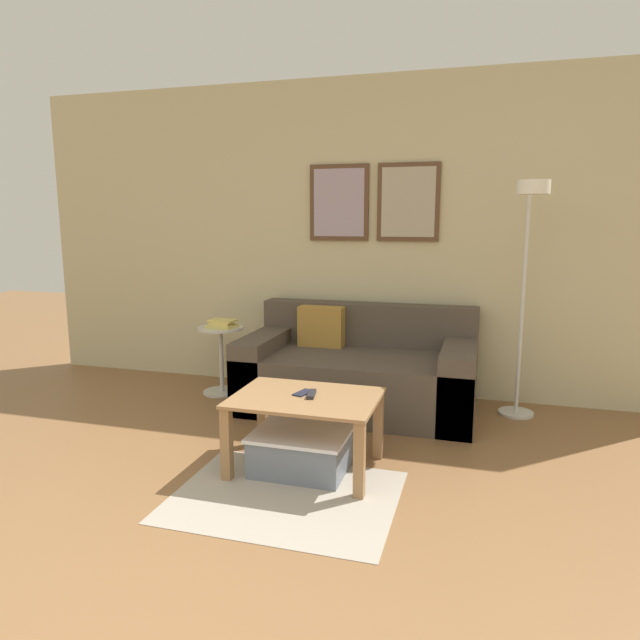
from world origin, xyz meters
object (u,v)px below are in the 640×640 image
at_px(storage_bin, 301,451).
at_px(coffee_table, 306,410).
at_px(side_table, 221,353).
at_px(book_stack, 222,324).
at_px(couch, 358,372).
at_px(floor_lamp, 527,259).
at_px(remote_control, 312,394).
at_px(cell_phone, 303,393).

bearing_deg(storage_bin, coffee_table, 70.14).
xyz_separation_m(side_table, book_stack, (0.02, -0.02, 0.25)).
bearing_deg(side_table, couch, -1.76).
xyz_separation_m(floor_lamp, remote_control, (-1.19, -1.11, -0.72)).
distance_m(couch, book_stack, 1.19).
relative_size(storage_bin, cell_phone, 3.93).
height_order(storage_bin, book_stack, book_stack).
xyz_separation_m(couch, storage_bin, (-0.07, -1.20, -0.16)).
bearing_deg(coffee_table, floor_lamp, 42.62).
xyz_separation_m(remote_control, cell_phone, (-0.06, 0.03, -0.01)).
xyz_separation_m(side_table, cell_phone, (1.09, -1.15, 0.10)).
height_order(storage_bin, side_table, side_table).
xyz_separation_m(coffee_table, floor_lamp, (1.22, 1.13, 0.82)).
relative_size(couch, book_stack, 7.31).
relative_size(floor_lamp, book_stack, 7.10).
height_order(book_stack, cell_phone, book_stack).
distance_m(book_stack, cell_phone, 1.56).
distance_m(coffee_table, storage_bin, 0.24).
relative_size(storage_bin, remote_control, 3.66).
height_order(coffee_table, storage_bin, coffee_table).
relative_size(coffee_table, cell_phone, 5.93).
bearing_deg(storage_bin, couch, 86.63).
bearing_deg(storage_bin, cell_phone, 98.16).
height_order(floor_lamp, book_stack, floor_lamp).
bearing_deg(side_table, storage_bin, -48.38).
xyz_separation_m(storage_bin, floor_lamp, (1.24, 1.17, 1.05)).
distance_m(couch, cell_phone, 1.13).
height_order(couch, cell_phone, couch).
bearing_deg(side_table, book_stack, -36.90).
height_order(couch, coffee_table, couch).
height_order(coffee_table, side_table, side_table).
bearing_deg(remote_control, cell_phone, 143.58).
relative_size(couch, floor_lamp, 1.03).
distance_m(side_table, book_stack, 0.26).
bearing_deg(couch, cell_phone, -94.34).
distance_m(coffee_table, remote_control, 0.10).
distance_m(storage_bin, book_stack, 1.70).
height_order(couch, remote_control, couch).
xyz_separation_m(storage_bin, side_table, (-1.10, 1.24, 0.22)).
bearing_deg(book_stack, remote_control, -45.83).
bearing_deg(storage_bin, floor_lamp, 43.37).
relative_size(couch, cell_phone, 12.39).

